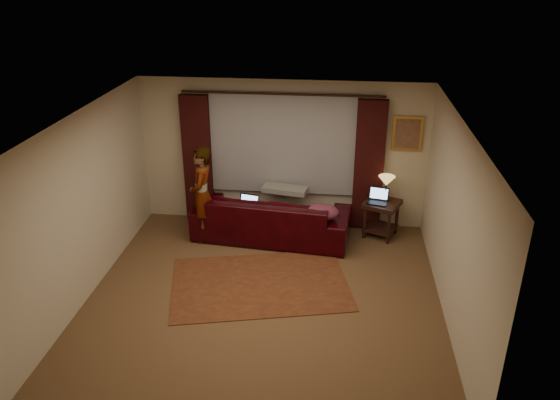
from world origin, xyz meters
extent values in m
cube|color=brown|center=(0.00, 0.00, -0.01)|extent=(5.00, 5.00, 0.01)
cube|color=silver|center=(0.00, 0.00, 2.60)|extent=(5.00, 5.00, 0.02)
cube|color=beige|center=(0.00, 2.50, 1.30)|extent=(5.00, 0.02, 2.60)
cube|color=beige|center=(0.00, -2.50, 1.30)|extent=(5.00, 0.02, 2.60)
cube|color=beige|center=(-2.50, 0.00, 1.30)|extent=(0.02, 5.00, 2.60)
cube|color=beige|center=(2.50, 0.00, 1.30)|extent=(0.02, 5.00, 2.60)
cube|color=gray|center=(0.00, 2.44, 1.50)|extent=(2.50, 0.05, 1.80)
cube|color=black|center=(-1.50, 2.39, 1.18)|extent=(0.50, 0.14, 2.30)
cube|color=black|center=(1.50, 2.39, 1.18)|extent=(0.50, 0.14, 2.30)
cylinder|color=black|center=(0.00, 2.39, 2.38)|extent=(0.04, 0.04, 3.40)
cube|color=#C38D3A|center=(2.10, 2.47, 1.75)|extent=(0.50, 0.04, 0.60)
imported|color=black|center=(-0.11, 1.84, 0.53)|extent=(2.74, 1.40, 1.07)
cube|color=gray|center=(0.08, 2.14, 1.06)|extent=(0.81, 0.45, 0.09)
ellipsoid|color=#672B43|center=(0.74, 1.55, 0.65)|extent=(0.69, 0.61, 0.24)
cube|color=brown|center=(-0.11, 0.34, 0.01)|extent=(2.92, 2.28, 0.01)
cube|color=black|center=(1.75, 2.10, 0.32)|extent=(0.73, 0.73, 0.64)
imported|color=gray|center=(-1.25, 1.63, 0.83)|extent=(0.53, 0.53, 1.66)
camera|label=1|loc=(0.96, -6.47, 4.50)|focal=35.00mm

